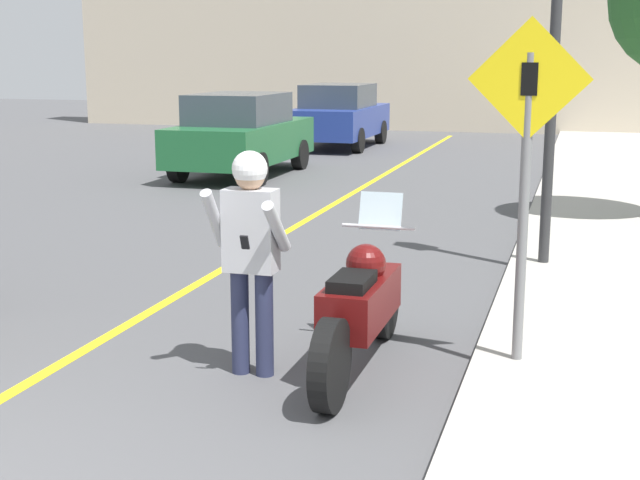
{
  "coord_description": "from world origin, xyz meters",
  "views": [
    {
      "loc": [
        3.35,
        -3.37,
        2.45
      ],
      "look_at": [
        1.36,
        3.34,
        0.99
      ],
      "focal_mm": 50.0,
      "sensor_mm": 36.0,
      "label": 1
    }
  ],
  "objects_px": {
    "traffic_light": "(556,17)",
    "parked_car_blue": "(340,115)",
    "crossing_sign": "(526,159)",
    "motorcycle": "(361,306)",
    "person_biker": "(251,239)",
    "parked_car_green": "(241,134)"
  },
  "relations": [
    {
      "from": "person_biker",
      "to": "parked_car_blue",
      "type": "relative_size",
      "value": 0.42
    },
    {
      "from": "motorcycle",
      "to": "crossing_sign",
      "type": "height_order",
      "value": "crossing_sign"
    },
    {
      "from": "person_biker",
      "to": "parked_car_green",
      "type": "height_order",
      "value": "person_biker"
    },
    {
      "from": "crossing_sign",
      "to": "parked_car_blue",
      "type": "height_order",
      "value": "crossing_sign"
    },
    {
      "from": "crossing_sign",
      "to": "traffic_light",
      "type": "height_order",
      "value": "traffic_light"
    },
    {
      "from": "parked_car_blue",
      "to": "motorcycle",
      "type": "bearing_deg",
      "value": -74.12
    },
    {
      "from": "traffic_light",
      "to": "parked_car_green",
      "type": "height_order",
      "value": "traffic_light"
    },
    {
      "from": "traffic_light",
      "to": "crossing_sign",
      "type": "bearing_deg",
      "value": -90.61
    },
    {
      "from": "person_biker",
      "to": "crossing_sign",
      "type": "distance_m",
      "value": 2.16
    },
    {
      "from": "parked_car_blue",
      "to": "traffic_light",
      "type": "bearing_deg",
      "value": -65.12
    },
    {
      "from": "person_biker",
      "to": "parked_car_blue",
      "type": "bearing_deg",
      "value": 103.08
    },
    {
      "from": "traffic_light",
      "to": "parked_car_blue",
      "type": "distance_m",
      "value": 14.26
    },
    {
      "from": "person_biker",
      "to": "parked_car_blue",
      "type": "xyz_separation_m",
      "value": [
        -3.93,
        16.92,
        -0.22
      ]
    },
    {
      "from": "traffic_light",
      "to": "motorcycle",
      "type": "bearing_deg",
      "value": -108.09
    },
    {
      "from": "motorcycle",
      "to": "person_biker",
      "type": "height_order",
      "value": "person_biker"
    },
    {
      "from": "crossing_sign",
      "to": "parked_car_blue",
      "type": "bearing_deg",
      "value": 109.93
    },
    {
      "from": "person_biker",
      "to": "crossing_sign",
      "type": "height_order",
      "value": "crossing_sign"
    },
    {
      "from": "traffic_light",
      "to": "parked_car_green",
      "type": "relative_size",
      "value": 0.94
    },
    {
      "from": "parked_car_blue",
      "to": "crossing_sign",
      "type": "bearing_deg",
      "value": -70.07
    },
    {
      "from": "crossing_sign",
      "to": "motorcycle",
      "type": "bearing_deg",
      "value": -166.47
    },
    {
      "from": "traffic_light",
      "to": "person_biker",
      "type": "bearing_deg",
      "value": -116.08
    },
    {
      "from": "person_biker",
      "to": "traffic_light",
      "type": "xyz_separation_m",
      "value": [
        2.01,
        4.11,
        1.78
      ]
    }
  ]
}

